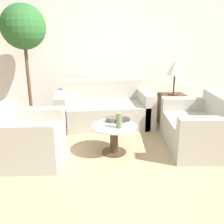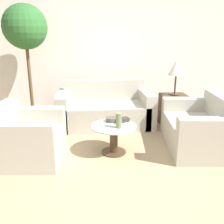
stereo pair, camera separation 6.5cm
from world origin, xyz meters
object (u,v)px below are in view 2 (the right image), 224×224
(armchair, at_px, (26,140))
(potted_plant, at_px, (26,33))
(sofa_main, at_px, (105,110))
(loveseat, at_px, (201,130))
(coffee_table, at_px, (114,135))
(bowl, at_px, (112,119))
(table_lamp, at_px, (176,69))
(book_stack, at_px, (122,120))
(vase, at_px, (119,120))

(armchair, bearing_deg, potted_plant, 12.77)
(sofa_main, bearing_deg, loveseat, -41.55)
(coffee_table, relative_size, bowl, 3.70)
(loveseat, distance_m, coffee_table, 1.34)
(potted_plant, bearing_deg, bowl, -41.97)
(armchair, height_order, table_lamp, table_lamp)
(armchair, distance_m, loveseat, 2.55)
(loveseat, xyz_separation_m, coffee_table, (-1.34, -0.07, -0.01))
(armchair, height_order, potted_plant, potted_plant)
(bowl, bearing_deg, coffee_table, -86.14)
(sofa_main, distance_m, coffee_table, 1.28)
(armchair, bearing_deg, bowl, -73.73)
(table_lamp, xyz_separation_m, potted_plant, (-2.69, 0.33, 0.62))
(sofa_main, bearing_deg, potted_plant, 173.34)
(loveseat, height_order, bowl, loveseat)
(loveseat, relative_size, potted_plant, 0.63)
(table_lamp, height_order, book_stack, table_lamp)
(bowl, height_order, book_stack, bowl)
(loveseat, xyz_separation_m, vase, (-1.28, -0.16, 0.25))
(coffee_table, height_order, table_lamp, table_lamp)
(armchair, relative_size, table_lamp, 1.48)
(armchair, bearing_deg, book_stack, -76.23)
(potted_plant, bearing_deg, loveseat, -26.51)
(loveseat, relative_size, vase, 6.42)
(loveseat, bearing_deg, sofa_main, -124.70)
(vase, bearing_deg, potted_plant, 133.85)
(coffee_table, xyz_separation_m, book_stack, (0.13, 0.14, 0.18))
(armchair, height_order, coffee_table, armchair)
(coffee_table, bearing_deg, book_stack, 46.93)
(book_stack, bearing_deg, table_lamp, 15.21)
(table_lamp, relative_size, bowl, 3.72)
(loveseat, xyz_separation_m, table_lamp, (-0.07, 1.05, 0.79))
(loveseat, distance_m, vase, 1.32)
(loveseat, bearing_deg, armchair, -80.15)
(potted_plant, relative_size, book_stack, 9.16)
(table_lamp, bearing_deg, book_stack, -139.51)
(coffee_table, xyz_separation_m, bowl, (-0.01, 0.17, 0.18))
(table_lamp, height_order, potted_plant, potted_plant)
(armchair, relative_size, loveseat, 0.70)
(potted_plant, bearing_deg, book_stack, -39.85)
(potted_plant, height_order, book_stack, potted_plant)
(sofa_main, distance_m, table_lamp, 1.53)
(coffee_table, distance_m, book_stack, 0.27)
(bowl, bearing_deg, book_stack, -11.93)
(sofa_main, xyz_separation_m, armchair, (-1.18, -1.35, 0.01))
(sofa_main, height_order, table_lamp, table_lamp)
(vase, bearing_deg, table_lamp, 44.96)
(sofa_main, height_order, bowl, sofa_main)
(table_lamp, xyz_separation_m, bowl, (-1.28, -0.94, -0.62))
(armchair, distance_m, bowl, 1.23)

